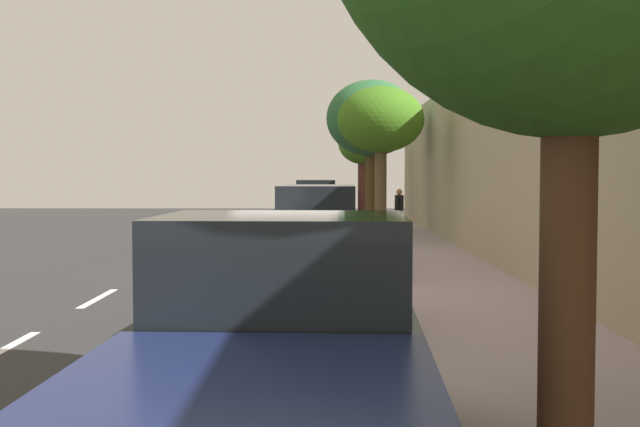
# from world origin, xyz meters

# --- Properties ---
(ground) EXTENTS (68.94, 68.94, 0.00)m
(ground) POSITION_xyz_m (0.00, 0.00, 0.00)
(ground) COLOR #2E2E2E
(sidewalk) EXTENTS (3.06, 43.09, 0.12)m
(sidewalk) POSITION_xyz_m (3.19, 0.00, 0.06)
(sidewalk) COLOR #AD99A5
(sidewalk) RESTS_ON ground
(curb_edge) EXTENTS (0.16, 43.09, 0.12)m
(curb_edge) POSITION_xyz_m (1.59, 0.00, 0.06)
(curb_edge) COLOR gray
(curb_edge) RESTS_ON ground
(lane_stripe_centre) EXTENTS (0.14, 40.00, 0.01)m
(lane_stripe_centre) POSITION_xyz_m (-3.26, -1.54, 0.00)
(lane_stripe_centre) COLOR white
(lane_stripe_centre) RESTS_ON ground
(lane_stripe_bike_edge) EXTENTS (0.12, 43.09, 0.01)m
(lane_stripe_bike_edge) POSITION_xyz_m (0.12, 0.00, 0.00)
(lane_stripe_bike_edge) COLOR white
(lane_stripe_bike_edge) RESTS_ON ground
(building_facade) EXTENTS (0.50, 43.09, 5.04)m
(building_facade) POSITION_xyz_m (4.97, 0.00, 2.52)
(building_facade) COLOR tan
(building_facade) RESTS_ON ground
(parked_pickup_dark_blue_nearest) EXTENTS (2.19, 5.37, 1.95)m
(parked_pickup_dark_blue_nearest) POSITION_xyz_m (0.51, -13.11, 0.90)
(parked_pickup_dark_blue_nearest) COLOR navy
(parked_pickup_dark_blue_nearest) RESTS_ON ground
(parked_sedan_white_second) EXTENTS (2.04, 4.50, 1.52)m
(parked_sedan_white_second) POSITION_xyz_m (0.51, -6.83, 0.75)
(parked_sedan_white_second) COLOR white
(parked_sedan_white_second) RESTS_ON ground
(parked_suv_silver_mid) EXTENTS (2.04, 4.74, 1.99)m
(parked_suv_silver_mid) POSITION_xyz_m (0.65, 0.14, 1.03)
(parked_suv_silver_mid) COLOR #B7BABF
(parked_suv_silver_mid) RESTS_ON ground
(parked_sedan_tan_far) EXTENTS (1.96, 4.46, 1.52)m
(parked_sedan_tan_far) POSITION_xyz_m (0.40, 8.76, 0.75)
(parked_sedan_tan_far) COLOR tan
(parked_sedan_tan_far) RESTS_ON ground
(parked_suv_black_farthest) EXTENTS (2.03, 4.73, 1.99)m
(parked_suv_black_farthest) POSITION_xyz_m (0.37, 17.71, 1.03)
(parked_suv_black_farthest) COLOR black
(parked_suv_black_farthest) RESTS_ON ground
(bicycle_at_curb) EXTENTS (1.37, 1.19, 0.78)m
(bicycle_at_curb) POSITION_xyz_m (1.12, 4.66, 0.39)
(bicycle_at_curb) COLOR black
(bicycle_at_curb) RESTS_ON ground
(cyclist_with_backpack) EXTENTS (0.55, 0.53, 1.62)m
(cyclist_with_backpack) POSITION_xyz_m (1.34, 4.19, 0.98)
(cyclist_with_backpack) COLOR #C6B284
(cyclist_with_backpack) RESTS_ON ground
(street_tree_mid_block) EXTENTS (2.71, 2.71, 4.85)m
(street_tree_mid_block) POSITION_xyz_m (2.55, 6.98, 3.88)
(street_tree_mid_block) COLOR brown
(street_tree_mid_block) RESTS_ON sidewalk
(street_tree_far_end) EXTENTS (3.38, 3.38, 5.65)m
(street_tree_far_end) POSITION_xyz_m (2.55, 12.13, 4.29)
(street_tree_far_end) COLOR #4D3D20
(street_tree_far_end) RESTS_ON sidewalk
(street_tree_corner) EXTENTS (2.30, 2.30, 4.59)m
(street_tree_corner) POSITION_xyz_m (2.55, 18.98, 3.59)
(street_tree_corner) COLOR brown
(street_tree_corner) RESTS_ON sidewalk
(pedestrian_on_phone) EXTENTS (0.36, 0.58, 1.58)m
(pedestrian_on_phone) POSITION_xyz_m (3.54, 11.43, 1.01)
(pedestrian_on_phone) COLOR black
(pedestrian_on_phone) RESTS_ON sidewalk
(fire_hydrant) EXTENTS (0.22, 0.22, 0.84)m
(fire_hydrant) POSITION_xyz_m (2.02, -2.49, 0.54)
(fire_hydrant) COLOR red
(fire_hydrant) RESTS_ON sidewalk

